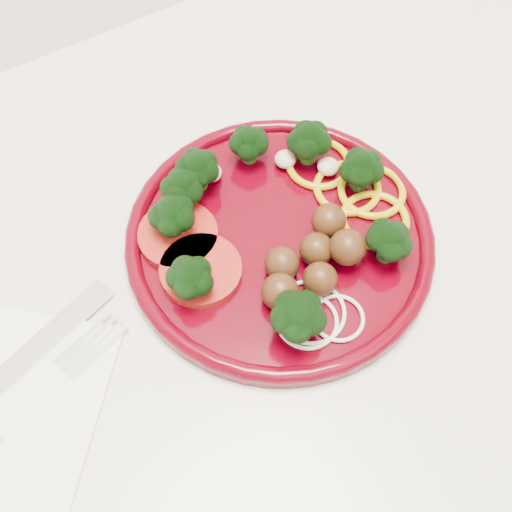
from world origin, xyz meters
TOP-DOWN VIEW (x-y plane):
  - counter at (0.00, 1.70)m, footprint 2.40×0.60m
  - plate at (0.07, 1.67)m, footprint 0.26×0.26m

SIDE VIEW (x-z plane):
  - counter at x=0.00m, z-range 0.00..0.90m
  - plate at x=0.07m, z-range 0.89..0.94m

